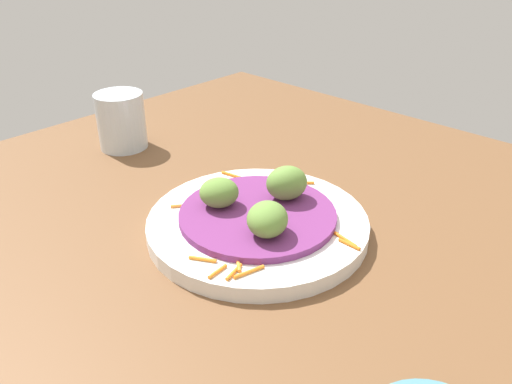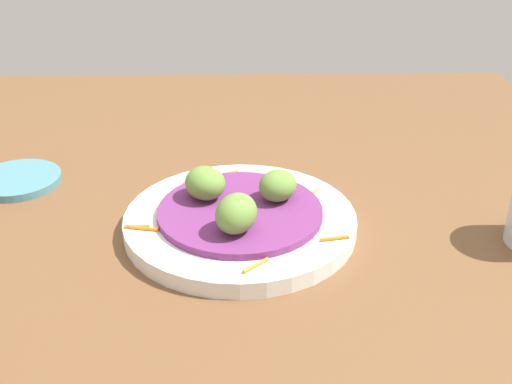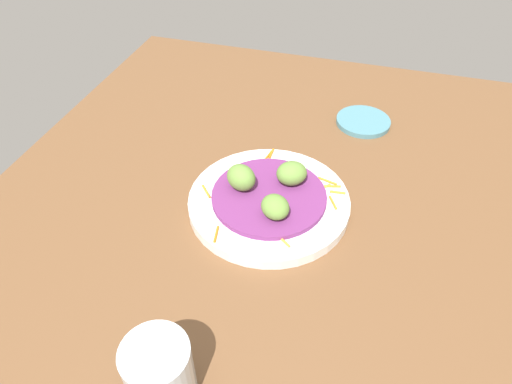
{
  "view_description": "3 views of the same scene",
  "coord_description": "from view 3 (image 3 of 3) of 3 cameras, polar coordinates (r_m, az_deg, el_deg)",
  "views": [
    {
      "loc": [
        -34.88,
        -34.43,
        37.58
      ],
      "look_at": [
        6.2,
        4.16,
        6.52
      ],
      "focal_mm": 36.16,
      "sensor_mm": 36.0,
      "label": 1
    },
    {
      "loc": [
        70.51,
        3.16,
        42.06
      ],
      "look_at": [
        3.47,
        4.57,
        6.27
      ],
      "focal_mm": 45.13,
      "sensor_mm": 36.0,
      "label": 2
    },
    {
      "loc": [
        -9.03,
        57.94,
        57.42
      ],
      "look_at": [
        6.79,
        4.02,
        6.07
      ],
      "focal_mm": 32.35,
      "sensor_mm": 36.0,
      "label": 3
    }
  ],
  "objects": [
    {
      "name": "table_surface",
      "position": [
        0.81,
        5.39,
        -1.71
      ],
      "size": [
        110.0,
        110.0,
        2.0
      ],
      "primitive_type": "cube",
      "color": "brown",
      "rests_on": "ground"
    },
    {
      "name": "main_plate",
      "position": [
        0.79,
        1.61,
        -1.28
      ],
      "size": [
        27.46,
        27.46,
        1.98
      ],
      "primitive_type": "cylinder",
      "color": "white",
      "rests_on": "table_surface"
    },
    {
      "name": "cabbage_bed",
      "position": [
        0.78,
        1.63,
        -0.52
      ],
      "size": [
        19.46,
        19.46,
        0.88
      ],
      "primitive_type": "cylinder",
      "color": "#702D6B",
      "rests_on": "main_plate"
    },
    {
      "name": "carrot_garnish",
      "position": [
        0.79,
        3.95,
        0.24
      ],
      "size": [
        24.37,
        25.27,
        0.4
      ],
      "color": "orange",
      "rests_on": "main_plate"
    },
    {
      "name": "guac_scoop_left",
      "position": [
        0.79,
        4.43,
        2.33
      ],
      "size": [
        7.0,
        6.83,
        3.89
      ],
      "primitive_type": "ellipsoid",
      "rotation": [
        0.0,
        0.0,
        2.16
      ],
      "color": "olive",
      "rests_on": "cabbage_bed"
    },
    {
      "name": "guac_scoop_center",
      "position": [
        0.77,
        -1.84,
        1.81
      ],
      "size": [
        6.77,
        6.4,
        4.41
      ],
      "primitive_type": "ellipsoid",
      "rotation": [
        0.0,
        0.0,
        5.77
      ],
      "color": "olive",
      "rests_on": "cabbage_bed"
    },
    {
      "name": "guac_scoop_right",
      "position": [
        0.73,
        2.39,
        -1.85
      ],
      "size": [
        6.51,
        6.44,
        3.71
      ],
      "primitive_type": "ellipsoid",
      "rotation": [
        0.0,
        0.0,
        2.44
      ],
      "color": "olive",
      "rests_on": "cabbage_bed"
    },
    {
      "name": "side_plate_small",
      "position": [
        1.02,
        13.11,
        8.49
      ],
      "size": [
        11.36,
        11.36,
        1.05
      ],
      "primitive_type": "cylinder",
      "color": "teal",
      "rests_on": "table_surface"
    },
    {
      "name": "water_glass",
      "position": [
        0.58,
        -11.82,
        -21.02
      ],
      "size": [
        7.94,
        7.94,
        9.35
      ],
      "primitive_type": "cylinder",
      "color": "silver",
      "rests_on": "table_surface"
    }
  ]
}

